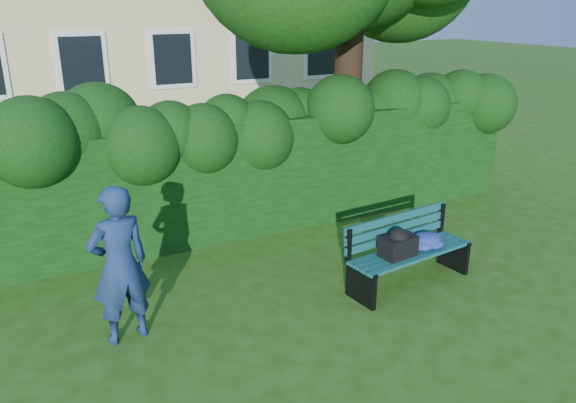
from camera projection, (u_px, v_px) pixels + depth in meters
name	position (u px, v px, depth m)	size (l,w,h in m)	color
ground	(309.00, 283.00, 7.34)	(80.00, 80.00, 0.00)	#264B0D
hedge	(242.00, 175.00, 8.88)	(10.00, 1.00, 1.80)	black
park_bench	(410.00, 247.00, 7.19)	(1.81, 0.76, 0.89)	#0E4147
man_reading	(119.00, 265.00, 5.85)	(0.64, 0.42, 1.76)	navy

